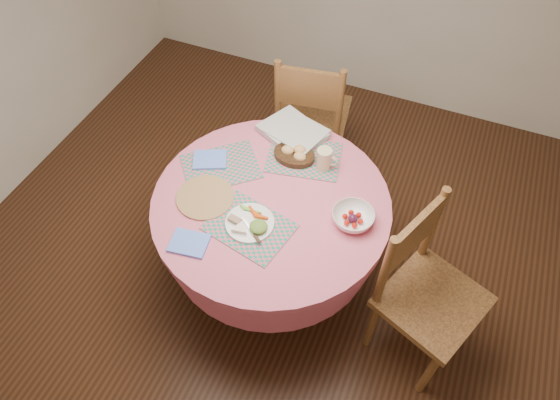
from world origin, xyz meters
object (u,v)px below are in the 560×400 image
at_px(dining_table, 272,223).
at_px(fruit_bowl, 353,218).
at_px(chair_right, 425,289).
at_px(bread_bowl, 295,154).
at_px(wicker_trivet, 205,197).
at_px(dinner_plate, 251,223).
at_px(chair_back, 311,114).
at_px(latte_mug, 324,159).

xyz_separation_m(dining_table, fruit_bowl, (0.43, 0.03, 0.23)).
height_order(chair_right, bread_bowl, chair_right).
xyz_separation_m(wicker_trivet, dinner_plate, (0.29, -0.07, 0.02)).
relative_size(wicker_trivet, fruit_bowl, 1.34).
relative_size(chair_back, latte_mug, 8.01).
bearing_deg(chair_right, dinner_plate, 119.83).
bearing_deg(chair_back, chair_right, 125.37).
xyz_separation_m(chair_back, dinner_plate, (0.09, -1.13, 0.24)).
height_order(dining_table, chair_right, chair_right).
height_order(chair_back, latte_mug, chair_back).
distance_m(dining_table, bread_bowl, 0.40).
distance_m(dining_table, chair_back, 0.95).
bearing_deg(dining_table, fruit_bowl, 4.60).
bearing_deg(wicker_trivet, fruit_bowl, 11.28).
bearing_deg(chair_back, dinner_plate, 85.77).
bearing_deg(chair_back, dining_table, 88.40).
relative_size(wicker_trivet, latte_mug, 2.36).
bearing_deg(dining_table, chair_back, 97.27).
bearing_deg(fruit_bowl, wicker_trivet, -168.72).
relative_size(dining_table, wicker_trivet, 4.13).
bearing_deg(dining_table, chair_right, -4.39).
bearing_deg(bread_bowl, latte_mug, -2.04).
relative_size(dinner_plate, latte_mug, 1.91).
bearing_deg(fruit_bowl, chair_back, 121.05).
bearing_deg(bread_bowl, dining_table, -89.84).
bearing_deg(latte_mug, dining_table, -118.13).
bearing_deg(fruit_bowl, dinner_plate, -154.16).
relative_size(wicker_trivet, dinner_plate, 1.24).
xyz_separation_m(dining_table, latte_mug, (0.17, 0.32, 0.26)).
height_order(latte_mug, fruit_bowl, latte_mug).
relative_size(dinner_plate, bread_bowl, 1.06).
height_order(dining_table, wicker_trivet, wicker_trivet).
bearing_deg(bread_bowl, fruit_bowl, -34.52).
xyz_separation_m(dining_table, chair_right, (0.86, -0.07, -0.02)).
bearing_deg(latte_mug, bread_bowl, 177.96).
bearing_deg(chair_right, dining_table, 107.77).
distance_m(wicker_trivet, fruit_bowl, 0.76).
distance_m(wicker_trivet, latte_mug, 0.66).
bearing_deg(fruit_bowl, chair_right, -13.00).
relative_size(chair_right, latte_mug, 8.08).
xyz_separation_m(dinner_plate, bread_bowl, (0.03, 0.51, 0.01)).
height_order(dining_table, fruit_bowl, fruit_bowl).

